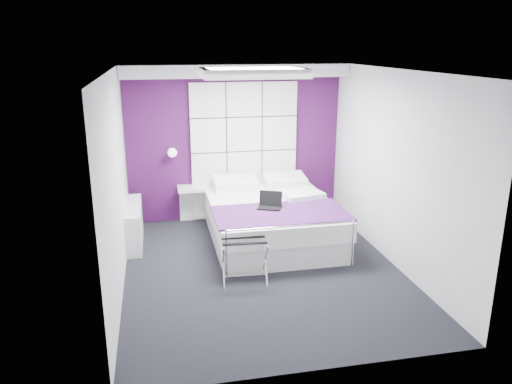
{
  "coord_description": "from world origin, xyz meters",
  "views": [
    {
      "loc": [
        -1.31,
        -5.96,
        2.91
      ],
      "look_at": [
        -0.01,
        0.35,
        0.99
      ],
      "focal_mm": 35.0,
      "sensor_mm": 36.0,
      "label": 1
    }
  ],
  "objects_px": {
    "wall_lamp": "(172,152)",
    "luggage_rack": "(244,260)",
    "laptop": "(269,204)",
    "radiator": "(134,224)",
    "bed": "(271,219)",
    "nightstand": "(193,188)"
  },
  "relations": [
    {
      "from": "wall_lamp",
      "to": "luggage_rack",
      "type": "bearing_deg",
      "value": -71.79
    },
    {
      "from": "luggage_rack",
      "to": "laptop",
      "type": "xyz_separation_m",
      "value": [
        0.53,
        0.93,
        0.42
      ]
    },
    {
      "from": "radiator",
      "to": "bed",
      "type": "xyz_separation_m",
      "value": [
        2.04,
        -0.29,
        0.04
      ]
    },
    {
      "from": "wall_lamp",
      "to": "laptop",
      "type": "bearing_deg",
      "value": -46.9
    },
    {
      "from": "radiator",
      "to": "laptop",
      "type": "bearing_deg",
      "value": -17.81
    },
    {
      "from": "nightstand",
      "to": "laptop",
      "type": "xyz_separation_m",
      "value": [
        0.99,
        -1.34,
        0.09
      ]
    },
    {
      "from": "bed",
      "to": "radiator",
      "type": "bearing_deg",
      "value": 171.99
    },
    {
      "from": "wall_lamp",
      "to": "bed",
      "type": "distance_m",
      "value": 1.96
    },
    {
      "from": "nightstand",
      "to": "luggage_rack",
      "type": "xyz_separation_m",
      "value": [
        0.45,
        -2.27,
        -0.33
      ]
    },
    {
      "from": "bed",
      "to": "nightstand",
      "type": "distance_m",
      "value": 1.51
    },
    {
      "from": "wall_lamp",
      "to": "luggage_rack",
      "type": "distance_m",
      "value": 2.61
    },
    {
      "from": "luggage_rack",
      "to": "laptop",
      "type": "height_order",
      "value": "laptop"
    },
    {
      "from": "radiator",
      "to": "nightstand",
      "type": "bearing_deg",
      "value": 37.29
    },
    {
      "from": "radiator",
      "to": "luggage_rack",
      "type": "xyz_separation_m",
      "value": [
        1.4,
        -1.55,
        -0.03
      ]
    },
    {
      "from": "bed",
      "to": "luggage_rack",
      "type": "bearing_deg",
      "value": -117.07
    },
    {
      "from": "wall_lamp",
      "to": "luggage_rack",
      "type": "height_order",
      "value": "wall_lamp"
    },
    {
      "from": "radiator",
      "to": "laptop",
      "type": "distance_m",
      "value": 2.07
    },
    {
      "from": "radiator",
      "to": "laptop",
      "type": "height_order",
      "value": "laptop"
    },
    {
      "from": "bed",
      "to": "laptop",
      "type": "relative_size",
      "value": 6.93
    },
    {
      "from": "wall_lamp",
      "to": "luggage_rack",
      "type": "xyz_separation_m",
      "value": [
        0.76,
        -2.31,
        -0.95
      ]
    },
    {
      "from": "nightstand",
      "to": "laptop",
      "type": "bearing_deg",
      "value": -53.65
    },
    {
      "from": "bed",
      "to": "wall_lamp",
      "type": "bearing_deg",
      "value": 143.26
    }
  ]
}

